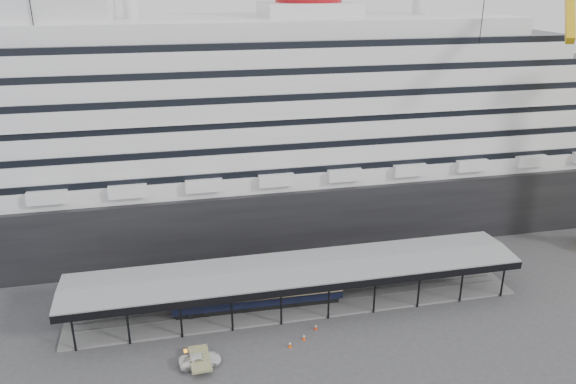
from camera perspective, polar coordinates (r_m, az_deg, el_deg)
name	(u,v)px	position (r m, az deg, el deg)	size (l,w,h in m)	color
ground	(307,325)	(68.04, 1.92, -13.40)	(200.00, 200.00, 0.00)	#3A3A3D
cruise_ship	(258,113)	(89.75, -3.02, 8.05)	(130.00, 30.00, 43.90)	black
platform_canopy	(297,287)	(70.86, 0.93, -9.59)	(56.00, 9.18, 5.30)	slate
port_truck	(200,360)	(62.55, -8.93, -16.50)	(2.02, 4.39, 1.22)	white
pullman_carriage	(258,290)	(69.95, -3.08, -9.92)	(21.04, 3.18, 20.61)	black
traffic_cone_left	(304,337)	(65.55, 1.63, -14.50)	(0.48, 0.48, 0.76)	#EA470D
traffic_cone_mid	(290,344)	(64.40, 0.20, -15.20)	(0.41, 0.41, 0.79)	#D74E0B
traffic_cone_right	(316,327)	(67.25, 2.84, -13.52)	(0.46, 0.46, 0.70)	red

